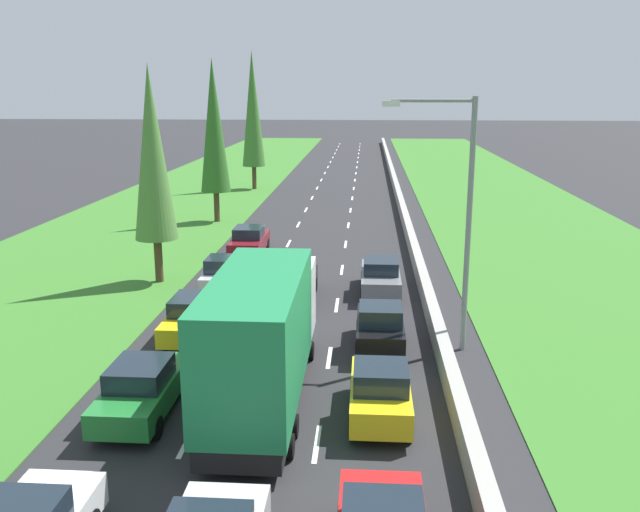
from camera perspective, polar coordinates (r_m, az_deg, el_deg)
ground_plane at (r=62.10m, az=1.17°, el=5.31°), size 300.00×300.00×0.00m
grass_verge_left at (r=63.96m, az=-10.28°, el=5.36°), size 14.00×140.00×0.04m
grass_verge_right at (r=63.06m, az=14.36°, el=5.04°), size 14.00×140.00×0.04m
median_barrier at (r=62.03m, az=6.46°, el=5.62°), size 0.44×120.00×0.85m
lane_markings at (r=62.10m, az=1.17°, el=5.32°), size 3.64×116.00×0.01m
green_sedan_left_lane at (r=20.62m, az=-14.71°, el=-10.71°), size 1.82×4.50×1.64m
yellow_sedan_left_lane at (r=26.33m, az=-10.46°, el=-5.02°), size 1.82×4.50×1.64m
yellow_hatchback_right_lane at (r=19.77m, az=5.09°, el=-11.31°), size 1.74×3.90×1.72m
black_hatchback_right_lane at (r=24.81m, az=5.07°, el=-5.96°), size 1.74×3.90×1.72m
grey_sedan_right_lane at (r=31.49m, az=5.11°, el=-1.69°), size 1.82×4.50×1.64m
green_box_truck_centre_lane at (r=20.19m, az=-4.83°, el=-6.61°), size 2.46×9.40×4.18m
silver_hatchback_left_lane at (r=31.84m, az=-7.99°, el=-1.55°), size 1.74×3.90×1.72m
maroon_sedan_left_lane at (r=38.85m, az=-5.97°, el=1.28°), size 1.82×4.50×1.64m
black_sedan_centre_lane at (r=30.41m, az=-2.16°, el=-2.21°), size 1.82×4.50×1.64m
poplar_tree_second at (r=33.12m, az=-13.91°, el=8.32°), size 2.06×2.06×10.42m
poplar_tree_third at (r=48.24m, az=-8.92°, el=10.71°), size 2.08×2.08×11.33m
poplar_tree_fourth at (r=64.15m, az=-5.68°, el=12.15°), size 2.12×2.12×12.67m
street_light_mast at (r=24.05m, az=11.64°, el=4.02°), size 3.20×0.28×9.00m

